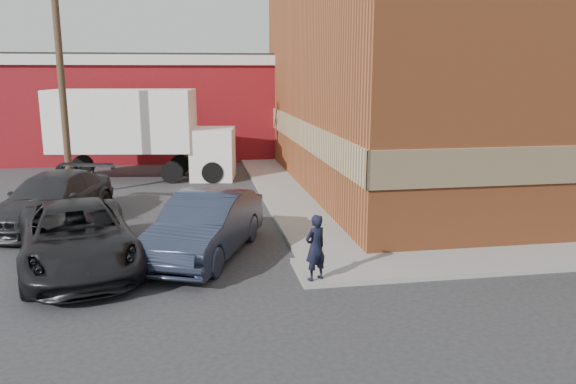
{
  "coord_description": "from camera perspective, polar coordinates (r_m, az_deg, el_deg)",
  "views": [
    {
      "loc": [
        -2.82,
        -13.21,
        4.73
      ],
      "look_at": [
        -0.25,
        1.76,
        1.44
      ],
      "focal_mm": 35.0,
      "sensor_mm": 36.0,
      "label": 1
    }
  ],
  "objects": [
    {
      "name": "sedan",
      "position": [
        14.61,
        -8.39,
        -3.42
      ],
      "size": [
        3.49,
        5.26,
        1.64
      ],
      "primitive_type": "imported",
      "rotation": [
        0.0,
        0.0,
        -0.39
      ],
      "color": "#293044",
      "rests_on": "ground"
    },
    {
      "name": "brick_building",
      "position": [
        24.92,
        17.63,
        11.57
      ],
      "size": [
        14.25,
        18.25,
        9.36
      ],
      "color": "#9F4E29",
      "rests_on": "ground"
    },
    {
      "name": "sidewalk_west",
      "position": [
        22.95,
        -0.97,
        0.5
      ],
      "size": [
        1.8,
        18.0,
        0.12
      ],
      "primitive_type": "cube",
      "color": "gray",
      "rests_on": "ground"
    },
    {
      "name": "warehouse",
      "position": [
        33.42,
        -15.36,
        8.52
      ],
      "size": [
        16.3,
        8.3,
        5.6
      ],
      "color": "maroon",
      "rests_on": "ground"
    },
    {
      "name": "box_truck",
      "position": [
        25.59,
        -14.72,
        6.31
      ],
      "size": [
        8.21,
        3.51,
        3.93
      ],
      "rotation": [
        0.0,
        0.0,
        -0.15
      ],
      "color": "white",
      "rests_on": "ground"
    },
    {
      "name": "ground",
      "position": [
        14.31,
        2.2,
        -7.07
      ],
      "size": [
        90.0,
        90.0,
        0.0
      ],
      "primitive_type": "plane",
      "color": "#28282B",
      "rests_on": "ground"
    },
    {
      "name": "suv_b",
      "position": [
        18.99,
        -22.82,
        -0.72
      ],
      "size": [
        3.62,
        5.81,
        1.57
      ],
      "primitive_type": "imported",
      "rotation": [
        0.0,
        0.0,
        -0.28
      ],
      "color": "#28282A",
      "rests_on": "ground"
    },
    {
      "name": "suv_a",
      "position": [
        14.54,
        -20.59,
        -4.32
      ],
      "size": [
        3.93,
        6.11,
        1.57
      ],
      "primitive_type": "imported",
      "rotation": [
        0.0,
        0.0,
        0.25
      ],
      "color": "black",
      "rests_on": "ground"
    },
    {
      "name": "utility_pole",
      "position": [
        22.7,
        -22.1,
        11.4
      ],
      "size": [
        2.0,
        0.26,
        9.0
      ],
      "color": "brown",
      "rests_on": "ground"
    },
    {
      "name": "man",
      "position": [
        12.56,
        2.8,
        -5.66
      ],
      "size": [
        0.65,
        0.57,
        1.51
      ],
      "primitive_type": "imported",
      "rotation": [
        0.0,
        0.0,
        3.62
      ],
      "color": "black",
      "rests_on": "sidewalk_south"
    }
  ]
}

